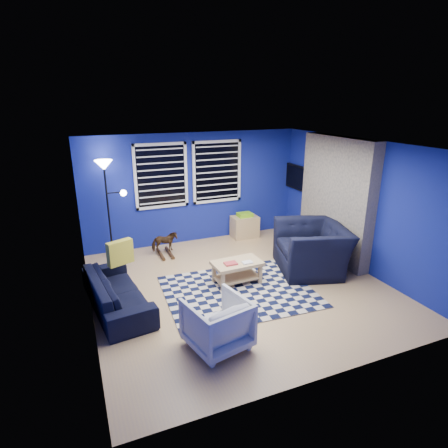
% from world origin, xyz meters
% --- Properties ---
extents(floor, '(5.00, 5.00, 0.00)m').
position_xyz_m(floor, '(0.00, 0.00, 0.00)').
color(floor, tan).
rests_on(floor, ground).
extents(ceiling, '(5.00, 5.00, 0.00)m').
position_xyz_m(ceiling, '(0.00, 0.00, 2.50)').
color(ceiling, white).
rests_on(ceiling, wall_back).
extents(wall_back, '(5.00, 0.00, 5.00)m').
position_xyz_m(wall_back, '(0.00, 2.50, 1.25)').
color(wall_back, navy).
rests_on(wall_back, floor).
extents(wall_left, '(0.00, 5.00, 5.00)m').
position_xyz_m(wall_left, '(-2.50, 0.00, 1.25)').
color(wall_left, navy).
rests_on(wall_left, floor).
extents(wall_right, '(0.00, 5.00, 5.00)m').
position_xyz_m(wall_right, '(2.50, 0.00, 1.25)').
color(wall_right, navy).
rests_on(wall_right, floor).
extents(fireplace, '(0.65, 2.00, 2.50)m').
position_xyz_m(fireplace, '(2.36, 0.50, 1.20)').
color(fireplace, gray).
rests_on(fireplace, floor).
extents(window_left, '(1.17, 0.06, 1.42)m').
position_xyz_m(window_left, '(-0.75, 2.46, 1.60)').
color(window_left, black).
rests_on(window_left, wall_back).
extents(window_right, '(1.17, 0.06, 1.42)m').
position_xyz_m(window_right, '(0.55, 2.46, 1.60)').
color(window_right, black).
rests_on(window_right, wall_back).
extents(tv, '(0.07, 1.00, 0.58)m').
position_xyz_m(tv, '(2.45, 2.00, 1.40)').
color(tv, black).
rests_on(tv, wall_right).
extents(rug, '(2.60, 2.13, 0.02)m').
position_xyz_m(rug, '(-0.10, -0.18, 0.01)').
color(rug, black).
rests_on(rug, floor).
extents(sofa, '(1.97, 0.97, 0.55)m').
position_xyz_m(sofa, '(-2.10, 0.10, 0.28)').
color(sofa, black).
rests_on(sofa, floor).
extents(armchair_big, '(1.68, 1.56, 0.90)m').
position_xyz_m(armchair_big, '(1.58, 0.10, 0.45)').
color(armchair_big, black).
rests_on(armchair_big, floor).
extents(armchair_bent, '(0.91, 0.93, 0.71)m').
position_xyz_m(armchair_bent, '(-0.99, -1.43, 0.35)').
color(armchair_bent, gray).
rests_on(armchair_bent, floor).
extents(rocking_horse, '(0.30, 0.56, 0.45)m').
position_xyz_m(rocking_horse, '(-0.89, 1.89, 0.30)').
color(rocking_horse, '#432B15').
rests_on(rocking_horse, floor).
extents(coffee_table, '(0.90, 0.54, 0.44)m').
position_xyz_m(coffee_table, '(0.01, 0.13, 0.30)').
color(coffee_table, tan).
rests_on(coffee_table, rug).
extents(cabinet, '(0.62, 0.42, 0.60)m').
position_xyz_m(cabinet, '(1.17, 2.25, 0.27)').
color(cabinet, tan).
rests_on(cabinet, floor).
extents(floor_lamp, '(0.56, 0.34, 2.05)m').
position_xyz_m(floor_lamp, '(-1.91, 2.22, 1.68)').
color(floor_lamp, black).
rests_on(floor_lamp, floor).
extents(throw_pillow, '(0.45, 0.28, 0.41)m').
position_xyz_m(throw_pillow, '(-1.95, 0.53, 0.76)').
color(throw_pillow, gold).
rests_on(throw_pillow, sofa).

